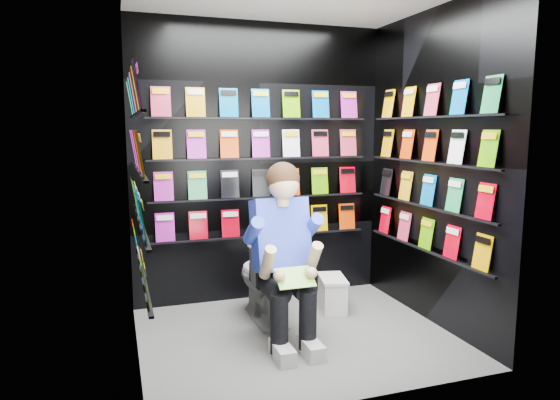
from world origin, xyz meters
name	(u,v)px	position (x,y,z in m)	size (l,w,h in m)	color
floor	(296,336)	(0.00, 0.00, 0.00)	(2.40, 2.40, 0.00)	slate
wall_back	(260,164)	(0.00, 1.00, 1.30)	(2.40, 0.04, 2.60)	black
wall_front	(358,187)	(0.00, -1.00, 1.30)	(2.40, 0.04, 2.60)	black
wall_left	(131,177)	(-1.20, 0.00, 1.30)	(0.04, 2.00, 2.60)	black
wall_right	(432,168)	(1.20, 0.00, 1.30)	(0.04, 2.00, 2.60)	black
comics_back	(261,163)	(0.00, 0.97, 1.31)	(2.10, 0.06, 1.37)	#DE3C04
comics_left	(136,176)	(-1.17, 0.00, 1.31)	(0.06, 1.70, 1.37)	#DE3C04
comics_right	(429,168)	(1.17, 0.00, 1.31)	(0.06, 1.70, 1.37)	#DE3C04
toilet	(265,278)	(-0.12, 0.42, 0.37)	(0.42, 0.75, 0.73)	white
longbox	(332,295)	(0.51, 0.44, 0.14)	(0.20, 0.37, 0.28)	silver
longbox_lid	(333,279)	(0.51, 0.44, 0.29)	(0.22, 0.39, 0.03)	silver
reader	(279,237)	(-0.12, 0.04, 0.80)	(0.57, 0.83, 1.53)	blue
held_comic	(295,278)	(-0.12, -0.31, 0.58)	(0.27, 0.01, 0.19)	#169143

